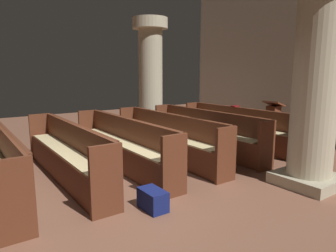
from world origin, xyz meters
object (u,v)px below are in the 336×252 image
(lectern, at_px, (273,125))
(hymn_book, at_px, (235,106))
(pew_row_1, at_px, (205,130))
(pillar_aisle_side, at_px, (316,78))
(pew_row_0, at_px, (236,125))
(pew_row_4, at_px, (66,150))
(kneeler_box_navy, at_px, (153,200))
(pew_row_2, at_px, (167,135))
(pew_row_3, at_px, (122,142))
(pillar_far_side, at_px, (151,75))

(lectern, xyz_separation_m, hymn_book, (-0.51, -0.90, 0.50))
(lectern, distance_m, hymn_book, 1.15)
(pew_row_1, distance_m, lectern, 2.17)
(pillar_aisle_side, xyz_separation_m, hymn_book, (-2.81, 1.31, -0.78))
(pew_row_0, distance_m, pew_row_1, 1.06)
(pew_row_4, bearing_deg, pew_row_0, 90.00)
(hymn_book, height_order, kneeler_box_navy, hymn_book)
(lectern, bearing_deg, kneeler_box_navy, -71.33)
(pew_row_1, distance_m, kneeler_box_navy, 3.24)
(hymn_book, bearing_deg, pillar_aisle_side, -24.92)
(kneeler_box_navy, bearing_deg, pew_row_4, -163.35)
(pew_row_2, height_order, hymn_book, hymn_book)
(pew_row_0, bearing_deg, pew_row_1, -90.00)
(pew_row_3, xyz_separation_m, hymn_book, (-0.24, 3.37, 0.45))
(pew_row_3, distance_m, lectern, 4.28)
(lectern, height_order, kneeler_box_navy, lectern)
(pew_row_1, bearing_deg, pew_row_3, -90.00)
(kneeler_box_navy, bearing_deg, pew_row_2, 140.30)
(pew_row_4, bearing_deg, pillar_aisle_side, 50.57)
(pew_row_2, xyz_separation_m, pew_row_3, (0.00, -1.06, 0.00))
(pew_row_0, relative_size, pillar_aisle_side, 1.04)
(pillar_aisle_side, height_order, kneeler_box_navy, pillar_aisle_side)
(hymn_book, xyz_separation_m, kneeler_box_navy, (2.12, -3.87, -0.82))
(pew_row_3, xyz_separation_m, kneeler_box_navy, (1.88, -0.50, -0.37))
(pew_row_0, height_order, pillar_aisle_side, pillar_aisle_side)
(pew_row_0, height_order, kneeler_box_navy, pew_row_0)
(pew_row_4, bearing_deg, lectern, 87.17)
(pillar_aisle_side, xyz_separation_m, kneeler_box_navy, (-0.69, -2.57, -1.60))
(pew_row_0, bearing_deg, pew_row_4, -90.00)
(pillar_aisle_side, bearing_deg, kneeler_box_navy, -105.13)
(pew_row_1, bearing_deg, pillar_far_side, 177.30)
(pew_row_2, bearing_deg, hymn_book, 96.00)
(pew_row_0, xyz_separation_m, pew_row_1, (0.00, -1.06, 0.00))
(pillar_aisle_side, distance_m, hymn_book, 3.20)
(pillar_far_side, xyz_separation_m, kneeler_box_navy, (4.40, -2.74, -1.60))
(pew_row_2, bearing_deg, pew_row_4, -90.00)
(pew_row_1, height_order, hymn_book, hymn_book)
(pew_row_2, relative_size, pew_row_4, 1.00)
(pillar_aisle_side, distance_m, lectern, 3.44)
(pillar_aisle_side, xyz_separation_m, lectern, (-2.31, 2.21, -1.28))
(pew_row_0, bearing_deg, pew_row_3, -90.00)
(pew_row_4, bearing_deg, pillar_far_side, 127.39)
(pew_row_4, height_order, pillar_far_side, pillar_far_side)
(pew_row_4, distance_m, pillar_far_side, 4.33)
(pew_row_1, relative_size, kneeler_box_navy, 8.08)
(pew_row_1, bearing_deg, pillar_aisle_side, -1.19)
(pew_row_3, height_order, pew_row_4, same)
(pew_row_1, height_order, pew_row_3, same)
(hymn_book, bearing_deg, kneeler_box_navy, -61.30)
(pillar_far_side, bearing_deg, pillar_aisle_side, -1.93)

